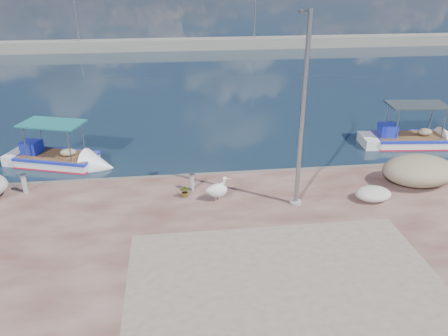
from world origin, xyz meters
TOP-DOWN VIEW (x-y plane):
  - ground at (0.00, 0.00)m, footprint 1400.00×1400.00m
  - quay_patch at (1.00, -3.00)m, footprint 9.00×7.00m
  - breakwater at (-0.00, 40.00)m, footprint 120.00×2.20m
  - boat_left at (-7.61, 8.02)m, footprint 5.41×3.21m
  - boat_right at (10.59, 8.37)m, footprint 5.60×2.30m
  - pelican at (-0.38, 2.58)m, footprint 1.03×0.57m
  - lamp_post at (2.53, 2.03)m, footprint 0.44×0.96m
  - bollard_near at (-1.32, 3.58)m, footprint 0.24×0.24m
  - bollard_far at (-7.91, 4.18)m, footprint 0.26×0.26m
  - potted_plant at (-1.61, 3.03)m, footprint 0.50×0.46m
  - net_pile_c at (7.96, 3.02)m, footprint 3.03×2.16m
  - net_pile_d at (5.54, 1.91)m, footprint 1.39×1.04m

SIDE VIEW (x-z plane):
  - ground at x=0.00m, z-range 0.00..0.00m
  - boat_left at x=-7.61m, z-range -1.04..1.43m
  - boat_right at x=10.59m, z-range -1.11..1.52m
  - quay_patch at x=1.00m, z-range 0.50..0.51m
  - breakwater at x=0.00m, z-range -3.15..4.35m
  - potted_plant at x=-1.61m, z-range 0.50..0.98m
  - net_pile_d at x=5.54m, z-range 0.50..1.02m
  - bollard_near at x=-1.32m, z-range 0.53..1.26m
  - bollard_far at x=-7.91m, z-range 0.53..1.33m
  - pelican at x=-0.38m, z-range 0.47..1.46m
  - net_pile_c at x=7.96m, z-range 0.50..1.69m
  - lamp_post at x=2.53m, z-range 0.30..7.30m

